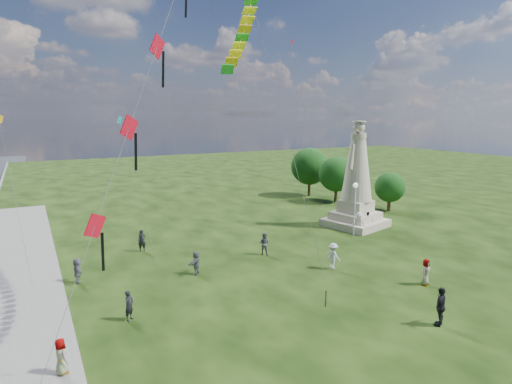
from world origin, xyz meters
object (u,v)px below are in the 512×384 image
lamppost (355,198)px  person_10 (61,359)px  person_7 (264,243)px  person_8 (359,223)px  person_3 (441,306)px  person_0 (129,306)px  person_2 (333,256)px  person_11 (196,263)px  person_6 (142,241)px  person_5 (77,270)px  statue (356,188)px  person_9 (367,221)px  person_4 (426,272)px

lamppost → person_10: bearing=-157.1°
person_7 → person_8: person_8 is taller
person_3 → person_0: bearing=-56.2°
person_0 → person_3: (13.05, -7.63, 0.21)m
person_0 → person_2: (13.37, 0.96, 0.11)m
person_10 → person_0: bearing=-64.3°
person_0 → person_11: bearing=-1.1°
person_3 → person_6: 20.66m
person_6 → person_5: bearing=-130.7°
person_2 → person_7: bearing=14.1°
person_0 → person_3: 15.12m
person_3 → person_11: bearing=-82.1°
statue → person_6: size_ratio=5.77×
person_2 → person_3: bearing=163.4°
person_6 → person_3: bearing=-52.9°
person_0 → person_7: person_7 is taller
person_3 → person_2: bearing=-118.1°
person_7 → lamppost: bearing=-130.0°
statue → person_9: statue is taller
person_2 → person_7: (-2.57, 4.70, -0.05)m
statue → person_11: 17.66m
person_0 → person_3: size_ratio=0.78×
statue → person_8: size_ratio=5.18×
lamppost → person_11: bearing=-172.2°
person_2 → person_8: size_ratio=0.95×
person_2 → person_6: bearing=32.4°
person_2 → statue: bearing=-62.6°
person_7 → person_11: (-5.73, -1.39, -0.05)m
lamppost → person_6: size_ratio=2.75×
statue → lamppost: size_ratio=2.10×
lamppost → person_0: lamppost is taller
person_0 → person_10: person_0 is taller
person_5 → person_7: bearing=-92.4°
person_10 → person_2: bearing=-95.6°
person_5 → person_11: person_5 is taller
person_4 → person_8: person_8 is taller
person_3 → person_4: 5.14m
person_9 → person_4: bearing=-86.8°
person_11 → person_9: bearing=144.4°
person_6 → person_7: bearing=-23.9°
lamppost → person_11: lamppost is taller
person_3 → person_9: (8.96, 14.74, -0.14)m
statue → person_5: bearing=170.9°
person_2 → person_5: bearing=56.0°
person_6 → person_11: 6.53m
person_0 → person_2: person_2 is taller
statue → person_2: (-8.58, -7.68, -2.70)m
person_6 → person_8: size_ratio=0.90×
person_6 → person_10: bearing=-106.3°
person_3 → person_11: 14.33m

